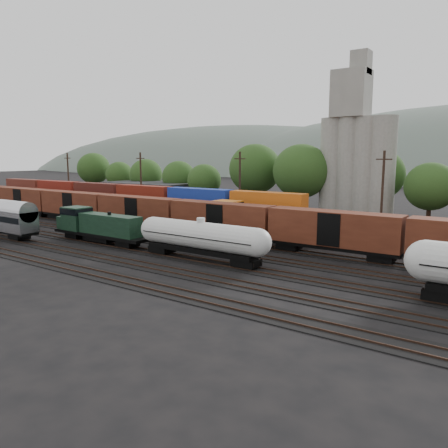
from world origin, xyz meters
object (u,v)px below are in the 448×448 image
Objects in this scene: tank_car_a at (201,237)px; orange_locomotive at (254,219)px; green_locomotive at (96,225)px; grain_silo at (356,156)px.

orange_locomotive is at bearing 98.92° from tank_car_a.
grain_silo reaches higher than green_locomotive.
green_locomotive is at bearing -135.04° from orange_locomotive.
green_locomotive is 17.37m from tank_car_a.
green_locomotive is 0.94× the size of tank_car_a.
tank_car_a is 41.98m from grain_silo.
orange_locomotive is 0.64× the size of grain_silo.
tank_car_a is at bearing -0.00° from green_locomotive.
tank_car_a is at bearing -81.08° from orange_locomotive.
orange_locomotive is (15.02, 15.00, 0.22)m from green_locomotive.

